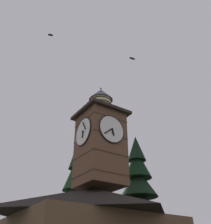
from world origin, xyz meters
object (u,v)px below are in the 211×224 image
object	(u,v)px
clock_tower	(100,140)
pine_tree_behind	(74,218)
flying_bird_low	(132,58)
moon	(56,203)
flying_bird_high	(51,35)
pine_tree_aside	(140,214)

from	to	relation	value
clock_tower	pine_tree_behind	size ratio (longest dim) A/B	0.66
clock_tower	pine_tree_behind	world-z (taller)	clock_tower
clock_tower	flying_bird_low	bearing A→B (deg)	130.74
clock_tower	pine_tree_behind	bearing A→B (deg)	-102.78
moon	flying_bird_low	bearing A→B (deg)	73.74
moon	flying_bird_high	distance (m)	48.08
pine_tree_aside	flying_bird_low	size ratio (longest dim) A/B	26.39
moon	clock_tower	bearing A→B (deg)	70.49
pine_tree_behind	flying_bird_high	world-z (taller)	flying_bird_high
clock_tower	flying_bird_high	bearing A→B (deg)	-9.00
pine_tree_aside	moon	bearing A→B (deg)	-101.11
pine_tree_aside	flying_bird_high	xyz separation A→B (m)	(13.03, 3.70, 14.51)
pine_tree_aside	moon	world-z (taller)	moon
clock_tower	flying_bird_low	world-z (taller)	flying_bird_low
clock_tower	pine_tree_aside	bearing A→B (deg)	-149.86
pine_tree_aside	moon	distance (m)	40.78
clock_tower	flying_bird_low	size ratio (longest dim) A/B	16.14
clock_tower	pine_tree_aside	distance (m)	10.12
clock_tower	flying_bird_high	xyz separation A→B (m)	(5.23, -0.83, 9.91)
pine_tree_aside	flying_bird_low	bearing A→B (deg)	50.18
pine_tree_aside	flying_bird_low	world-z (taller)	flying_bird_low
flying_bird_high	flying_bird_low	distance (m)	8.13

